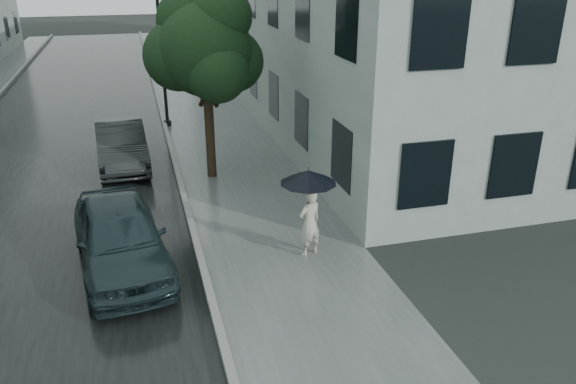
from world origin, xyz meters
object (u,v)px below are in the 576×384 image
object	(u,v)px
pedestrian	(310,223)
lamp_post	(157,41)
street_tree	(205,48)
car_far	(121,145)
car_near	(120,237)

from	to	relation	value
pedestrian	lamp_post	size ratio (longest dim) A/B	0.27
pedestrian	street_tree	xyz separation A→B (m)	(-1.32, 5.35, 2.91)
street_tree	lamp_post	world-z (taller)	lamp_post
pedestrian	car_far	bearing A→B (deg)	-82.78
street_tree	pedestrian	bearing A→B (deg)	-76.10
street_tree	car_near	bearing A→B (deg)	-117.36
pedestrian	car_near	distance (m)	3.88
lamp_post	pedestrian	bearing A→B (deg)	-66.74
street_tree	car_far	world-z (taller)	street_tree
pedestrian	car_near	bearing A→B (deg)	-28.88
street_tree	car_far	bearing A→B (deg)	148.37
street_tree	lamp_post	distance (m)	5.83
pedestrian	street_tree	world-z (taller)	street_tree
pedestrian	car_near	xyz separation A→B (m)	(-3.85, 0.48, -0.03)
street_tree	car_far	distance (m)	4.19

